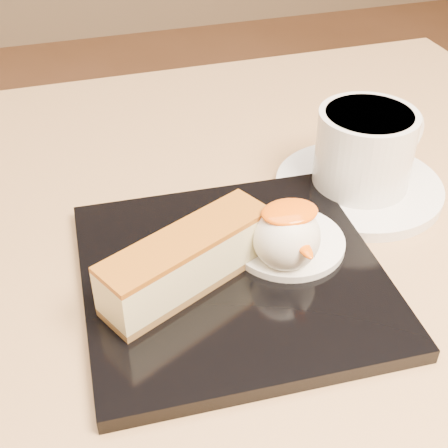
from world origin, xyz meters
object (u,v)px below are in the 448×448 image
object	(u,v)px
ice_cream_scoop	(286,237)
coffee_cup	(366,147)
dessert_plate	(232,275)
cheesecake	(187,261)
table	(248,404)
saucer	(358,187)

from	to	relation	value
ice_cream_scoop	coffee_cup	xyz separation A→B (m)	(0.11, 0.09, 0.01)
coffee_cup	dessert_plate	bearing A→B (deg)	-166.77
cheesecake	ice_cream_scoop	world-z (taller)	ice_cream_scoop
table	saucer	bearing A→B (deg)	31.96
table	saucer	xyz separation A→B (m)	(0.13, 0.08, 0.16)
saucer	coffee_cup	distance (m)	0.04
ice_cream_scoop	saucer	size ratio (longest dim) A/B	0.34
saucer	cheesecake	bearing A→B (deg)	-154.78
cheesecake	ice_cream_scoop	distance (m)	0.08
cheesecake	coffee_cup	size ratio (longest dim) A/B	1.21
dessert_plate	coffee_cup	world-z (taller)	coffee_cup
table	ice_cream_scoop	distance (m)	0.19
coffee_cup	ice_cream_scoop	bearing A→B (deg)	-157.02
coffee_cup	cheesecake	bearing A→B (deg)	-170.26
table	dessert_plate	distance (m)	0.16
ice_cream_scoop	saucer	world-z (taller)	ice_cream_scoop
table	coffee_cup	distance (m)	0.25
table	cheesecake	distance (m)	0.20
saucer	coffee_cup	xyz separation A→B (m)	(0.00, 0.00, 0.04)
cheesecake	saucer	world-z (taller)	cheesecake
ice_cream_scoop	dessert_plate	bearing A→B (deg)	172.87
table	ice_cream_scoop	size ratio (longest dim) A/B	15.90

